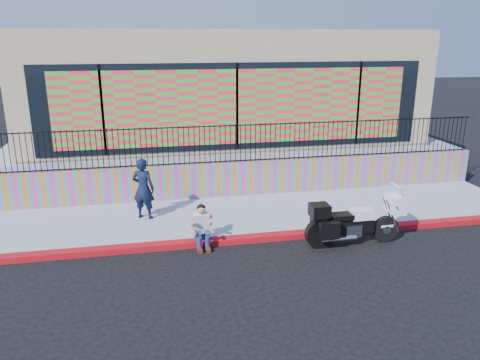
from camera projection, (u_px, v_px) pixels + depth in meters
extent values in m
plane|color=black|center=(267.00, 240.00, 12.07)|extent=(90.00, 90.00, 0.00)
cube|color=#A40B1D|center=(268.00, 237.00, 12.04)|extent=(16.00, 0.30, 0.15)
cube|color=#9299B0|center=(253.00, 214.00, 13.59)|extent=(16.00, 3.00, 0.15)
cube|color=#DD3A87|center=(242.00, 178.00, 14.91)|extent=(16.00, 0.20, 1.10)
cube|color=#9299B0|center=(218.00, 146.00, 19.71)|extent=(16.00, 10.00, 1.25)
cube|color=tan|center=(218.00, 83.00, 18.76)|extent=(14.00, 8.00, 4.00)
cube|color=black|center=(237.00, 107.00, 15.11)|extent=(12.60, 0.04, 2.80)
cube|color=#FD3846|center=(237.00, 107.00, 15.08)|extent=(11.48, 0.02, 2.40)
cylinder|color=black|center=(385.00, 229.00, 11.88)|extent=(0.68, 0.14, 0.68)
cylinder|color=black|center=(320.00, 234.00, 11.55)|extent=(0.68, 0.14, 0.68)
cube|color=black|center=(354.00, 225.00, 11.66)|extent=(0.98, 0.29, 0.35)
cube|color=silver|center=(352.00, 229.00, 11.68)|extent=(0.41, 0.35, 0.31)
cube|color=white|center=(362.00, 214.00, 11.61)|extent=(0.57, 0.33, 0.25)
cube|color=black|center=(341.00, 216.00, 11.52)|extent=(0.57, 0.35, 0.12)
cube|color=white|center=(395.00, 204.00, 11.72)|extent=(0.31, 0.54, 0.43)
cube|color=silver|center=(398.00, 191.00, 11.63)|extent=(0.19, 0.47, 0.35)
cube|color=black|center=(320.00, 210.00, 11.35)|extent=(0.45, 0.43, 0.31)
cube|color=black|center=(329.00, 230.00, 11.21)|extent=(0.49, 0.19, 0.41)
cube|color=black|center=(320.00, 221.00, 11.79)|extent=(0.49, 0.19, 0.41)
cube|color=white|center=(386.00, 225.00, 11.85)|extent=(0.33, 0.16, 0.06)
imported|color=black|center=(143.00, 189.00, 12.89)|extent=(0.74, 0.64, 1.72)
cube|color=navy|center=(202.00, 235.00, 11.75)|extent=(0.36, 0.28, 0.18)
cube|color=silver|center=(202.00, 223.00, 11.61)|extent=(0.38, 0.27, 0.54)
sphere|color=tan|center=(201.00, 210.00, 11.47)|extent=(0.21, 0.21, 0.21)
cube|color=#472814|center=(200.00, 250.00, 11.37)|extent=(0.11, 0.26, 0.10)
cube|color=#472814|center=(208.00, 249.00, 11.41)|extent=(0.11, 0.26, 0.10)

